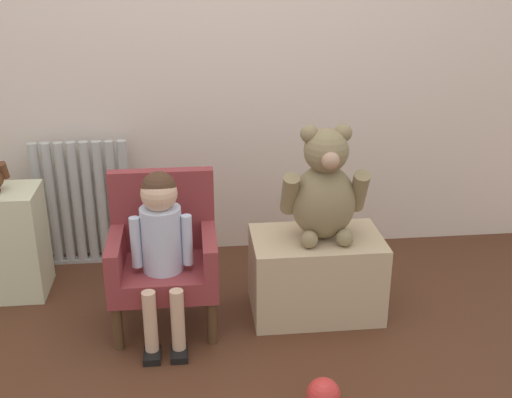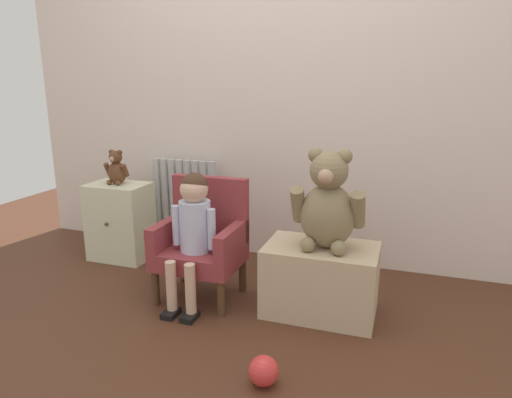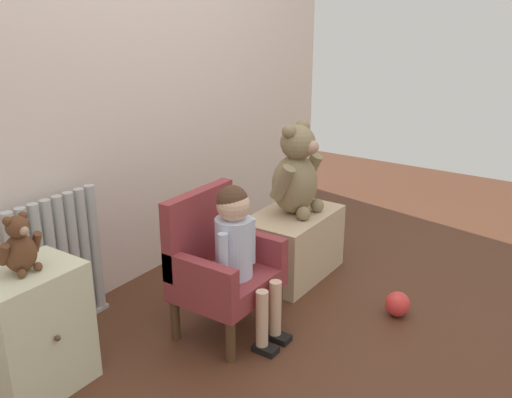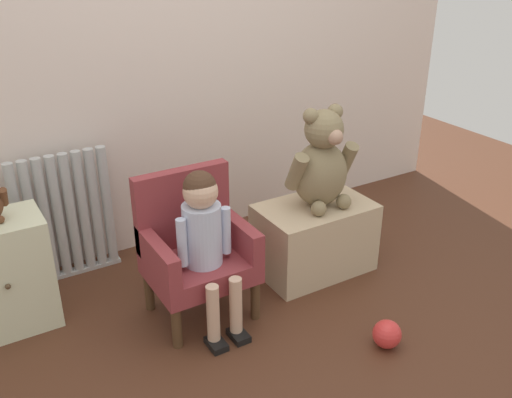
{
  "view_description": "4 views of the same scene",
  "coord_description": "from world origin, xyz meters",
  "px_view_note": "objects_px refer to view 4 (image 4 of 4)",
  "views": [
    {
      "loc": [
        -0.11,
        -1.94,
        1.59
      ],
      "look_at": [
        0.15,
        0.54,
        0.58
      ],
      "focal_mm": 45.0,
      "sensor_mm": 36.0,
      "label": 1
    },
    {
      "loc": [
        0.82,
        -1.62,
        1.2
      ],
      "look_at": [
        0.07,
        0.59,
        0.59
      ],
      "focal_mm": 32.0,
      "sensor_mm": 36.0,
      "label": 2
    },
    {
      "loc": [
        -2.14,
        -0.91,
        1.5
      ],
      "look_at": [
        0.08,
        0.59,
        0.56
      ],
      "focal_mm": 40.0,
      "sensor_mm": 36.0,
      "label": 3
    },
    {
      "loc": [
        -1.16,
        -1.48,
        1.63
      ],
      "look_at": [
        0.08,
        0.59,
        0.49
      ],
      "focal_mm": 40.0,
      "sensor_mm": 36.0,
      "label": 4
    }
  ],
  "objects_px": {
    "child_armchair": "(195,247)",
    "toy_ball": "(387,334)",
    "small_dresser": "(3,275)",
    "low_bench": "(314,238)",
    "radiator": "(65,217)",
    "large_teddy_bear": "(321,163)",
    "child_figure": "(204,229)"
  },
  "relations": [
    {
      "from": "small_dresser",
      "to": "toy_ball",
      "type": "distance_m",
      "value": 1.69
    },
    {
      "from": "large_teddy_bear",
      "to": "low_bench",
      "type": "bearing_deg",
      "value": -179.96
    },
    {
      "from": "small_dresser",
      "to": "low_bench",
      "type": "relative_size",
      "value": 0.91
    },
    {
      "from": "radiator",
      "to": "large_teddy_bear",
      "type": "xyz_separation_m",
      "value": [
        1.12,
        -0.61,
        0.27
      ]
    },
    {
      "from": "radiator",
      "to": "small_dresser",
      "type": "distance_m",
      "value": 0.46
    },
    {
      "from": "large_teddy_bear",
      "to": "small_dresser",
      "type": "bearing_deg",
      "value": 167.65
    },
    {
      "from": "radiator",
      "to": "child_figure",
      "type": "bearing_deg",
      "value": -59.32
    },
    {
      "from": "small_dresser",
      "to": "child_armchair",
      "type": "distance_m",
      "value": 0.85
    },
    {
      "from": "low_bench",
      "to": "toy_ball",
      "type": "xyz_separation_m",
      "value": [
        -0.1,
        -0.67,
        -0.12
      ]
    },
    {
      "from": "small_dresser",
      "to": "large_teddy_bear",
      "type": "height_order",
      "value": "large_teddy_bear"
    },
    {
      "from": "child_figure",
      "to": "large_teddy_bear",
      "type": "distance_m",
      "value": 0.72
    },
    {
      "from": "low_bench",
      "to": "large_teddy_bear",
      "type": "relative_size",
      "value": 1.13
    },
    {
      "from": "radiator",
      "to": "toy_ball",
      "type": "distance_m",
      "value": 1.65
    },
    {
      "from": "child_armchair",
      "to": "low_bench",
      "type": "distance_m",
      "value": 0.69
    },
    {
      "from": "low_bench",
      "to": "toy_ball",
      "type": "distance_m",
      "value": 0.69
    },
    {
      "from": "radiator",
      "to": "child_figure",
      "type": "xyz_separation_m",
      "value": [
        0.43,
        -0.72,
        0.15
      ]
    },
    {
      "from": "low_bench",
      "to": "toy_ball",
      "type": "height_order",
      "value": "low_bench"
    },
    {
      "from": "small_dresser",
      "to": "child_figure",
      "type": "distance_m",
      "value": 0.92
    },
    {
      "from": "small_dresser",
      "to": "radiator",
      "type": "bearing_deg",
      "value": 39.09
    },
    {
      "from": "child_armchair",
      "to": "low_bench",
      "type": "height_order",
      "value": "child_armchair"
    },
    {
      "from": "small_dresser",
      "to": "low_bench",
      "type": "distance_m",
      "value": 1.49
    },
    {
      "from": "small_dresser",
      "to": "child_figure",
      "type": "xyz_separation_m",
      "value": [
        0.78,
        -0.43,
        0.21
      ]
    },
    {
      "from": "child_armchair",
      "to": "child_figure",
      "type": "relative_size",
      "value": 0.92
    },
    {
      "from": "radiator",
      "to": "large_teddy_bear",
      "type": "bearing_deg",
      "value": -28.38
    },
    {
      "from": "large_teddy_bear",
      "to": "toy_ball",
      "type": "height_order",
      "value": "large_teddy_bear"
    },
    {
      "from": "child_armchair",
      "to": "toy_ball",
      "type": "bearing_deg",
      "value": -49.17
    },
    {
      "from": "child_armchair",
      "to": "low_bench",
      "type": "bearing_deg",
      "value": 0.11
    },
    {
      "from": "small_dresser",
      "to": "child_figure",
      "type": "height_order",
      "value": "child_figure"
    },
    {
      "from": "radiator",
      "to": "child_armchair",
      "type": "relative_size",
      "value": 0.99
    },
    {
      "from": "low_bench",
      "to": "child_figure",
      "type": "bearing_deg",
      "value": -170.61
    },
    {
      "from": "radiator",
      "to": "toy_ball",
      "type": "height_order",
      "value": "radiator"
    },
    {
      "from": "child_armchair",
      "to": "toy_ball",
      "type": "distance_m",
      "value": 0.92
    }
  ]
}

